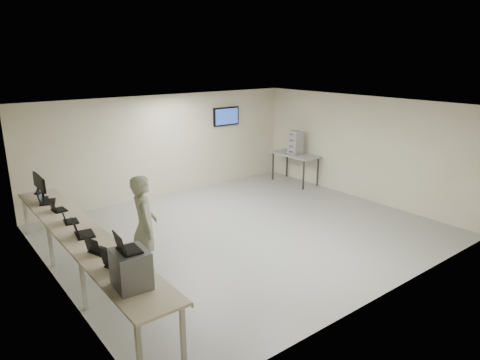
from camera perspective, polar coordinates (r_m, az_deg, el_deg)
room at (r=9.31m, az=0.70°, el=1.38°), size 8.01×7.01×2.81m
workbench at (r=7.83m, az=-20.36°, el=-7.10°), size 0.76×6.00×0.90m
equipment_box at (r=5.79m, az=-14.34°, el=-11.40°), size 0.46×0.52×0.51m
laptop_on_box at (r=5.63m, az=-15.07°, el=-8.61°), size 0.31×0.36×0.27m
laptop_0 at (r=6.39m, az=-16.16°, el=-10.61°), size 0.43×0.46×0.30m
laptop_1 at (r=6.93m, az=-18.49°, el=-8.70°), size 0.37×0.40×0.27m
laptop_2 at (r=7.64m, az=-20.47°, el=-6.46°), size 0.38×0.43×0.31m
laptop_3 at (r=8.32m, az=-21.96°, el=-4.87°), size 0.30×0.35×0.25m
laptop_4 at (r=9.02m, az=-23.29°, el=-3.43°), size 0.28×0.34×0.25m
laptop_5 at (r=9.60m, az=-24.66°, el=-2.36°), size 0.44×0.47×0.31m
monitor_near at (r=9.91m, az=-24.92°, el=-0.69°), size 0.20×0.45×0.45m
monitor_far at (r=10.26m, az=-25.42°, el=-0.19°), size 0.20×0.46×0.45m
soldier at (r=7.69m, az=-12.57°, el=-6.06°), size 0.64×0.78×1.85m
side_table at (r=13.22m, az=7.38°, el=3.16°), size 0.71×1.53×0.92m
storage_bins at (r=13.12m, az=7.38°, el=4.98°), size 0.34×0.38×0.71m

